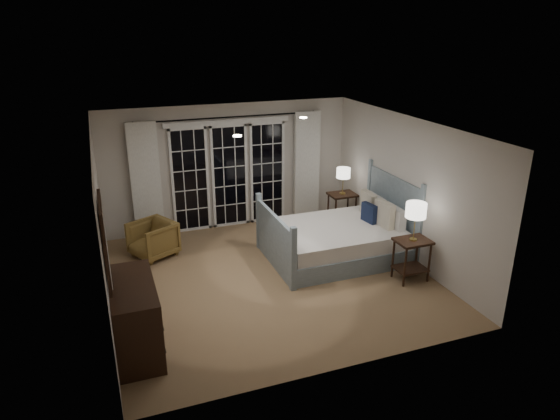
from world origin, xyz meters
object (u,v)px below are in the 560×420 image
object	(u,v)px
dresser	(135,317)
lamp_left	(416,211)
nightstand_right	(342,205)
lamp_right	(343,173)
bed	(339,239)
armchair	(153,239)
nightstand_left	(412,253)

from	to	relation	value
dresser	lamp_left	bearing A→B (deg)	5.03
dresser	nightstand_right	bearing A→B (deg)	33.26
lamp_left	lamp_right	bearing A→B (deg)	89.89
dresser	bed	bearing A→B (deg)	23.33
bed	dresser	world-z (taller)	bed
lamp_right	lamp_left	bearing A→B (deg)	-90.11
nightstand_right	armchair	world-z (taller)	nightstand_right
nightstand_right	dresser	xyz separation A→B (m)	(-4.36, -2.86, 0.00)
lamp_right	dresser	distance (m)	5.25
lamp_right	armchair	world-z (taller)	lamp_right
nightstand_left	armchair	distance (m)	4.49
bed	lamp_right	distance (m)	1.67
nightstand_right	dresser	size ratio (longest dim) A/B	0.53
bed	lamp_right	world-z (taller)	bed
bed	dresser	xyz separation A→B (m)	(-3.64, -1.57, 0.12)
nightstand_left	dresser	xyz separation A→B (m)	(-4.35, -0.38, 0.00)
nightstand_right	lamp_right	size ratio (longest dim) A/B	1.30
nightstand_right	lamp_left	size ratio (longest dim) A/B	1.12
lamp_left	dresser	bearing A→B (deg)	-174.97
nightstand_left	lamp_right	size ratio (longest dim) A/B	1.30
lamp_left	armchair	size ratio (longest dim) A/B	0.87
lamp_left	dresser	world-z (taller)	lamp_left
bed	nightstand_right	world-z (taller)	bed
bed	lamp_left	xyz separation A→B (m)	(0.71, -1.19, 0.86)
bed	armchair	distance (m)	3.32
bed	dresser	size ratio (longest dim) A/B	1.79
lamp_left	bed	bearing A→B (deg)	120.82
nightstand_left	nightstand_right	size ratio (longest dim) A/B	1.00
bed	nightstand_right	size ratio (longest dim) A/B	3.37
lamp_left	lamp_right	distance (m)	2.47
nightstand_left	lamp_left	size ratio (longest dim) A/B	1.12
lamp_right	nightstand_left	bearing A→B (deg)	-90.11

